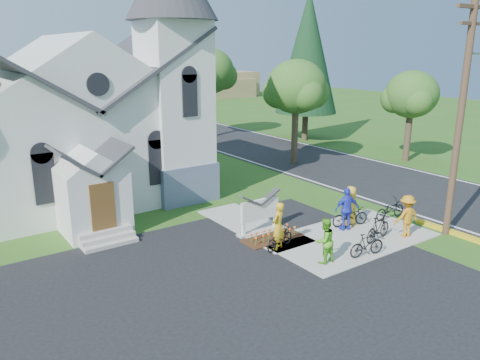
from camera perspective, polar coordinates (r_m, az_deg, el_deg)
ground at (r=18.95m, az=11.26°, el=-8.48°), size 120.00×120.00×0.00m
parking_lot at (r=13.67m, az=-4.12°, el=-18.38°), size 20.00×16.00×0.02m
road at (r=35.95m, az=5.21°, el=3.32°), size 8.00×90.00×0.02m
sidewalk at (r=20.28m, az=13.21°, el=-6.88°), size 7.00×4.00×0.05m
church at (r=25.45m, az=-18.54°, el=9.43°), size 12.35×12.00×13.00m
church_sign at (r=20.03m, az=2.41°, el=-3.68°), size 2.20×0.40×1.70m
flower_bed at (r=19.73m, az=3.98°, el=-7.10°), size 2.60×1.10×0.07m
utility_pole at (r=20.92m, az=25.48°, el=7.98°), size 3.45×0.28×10.00m
tree_road_near at (r=31.97m, az=6.87°, el=11.16°), size 4.00×4.00×7.05m
tree_road_mid at (r=41.90m, az=-3.82°, el=13.06°), size 4.40×4.40×7.80m
tree_road_far at (r=34.59m, az=20.21°, el=9.71°), size 3.60×3.60×6.30m
conifer at (r=40.69m, az=8.25°, el=15.13°), size 5.20×5.20×12.40m
distant_hills at (r=70.21m, az=-21.97°, el=10.07°), size 61.00×10.00×5.60m
cyclist_0 at (r=18.39m, az=4.67°, el=-5.59°), size 0.82×0.70×1.91m
bike_0 at (r=18.63m, az=4.85°, el=-7.09°), size 1.68×0.93×0.84m
cyclist_1 at (r=17.50m, az=10.27°, el=-7.29°), size 0.85×0.67×1.71m
bike_1 at (r=18.51m, az=15.21°, el=-7.61°), size 1.60×0.71×0.93m
cyclist_2 at (r=20.72m, az=12.87°, el=-3.47°), size 1.21×0.76×1.91m
bike_2 at (r=21.39m, az=13.25°, el=-4.29°), size 1.85×1.08×0.92m
cyclist_3 at (r=20.75m, az=19.66°, el=-4.15°), size 1.27×0.89×1.80m
bike_3 at (r=20.07m, az=16.50°, el=-5.65°), size 1.84×0.82×1.07m
cyclist_4 at (r=21.45m, az=13.31°, el=-3.02°), size 0.90×0.62×1.78m
bike_4 at (r=22.74m, az=17.82°, el=-3.40°), size 1.82×0.72×0.94m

